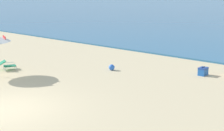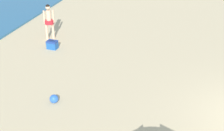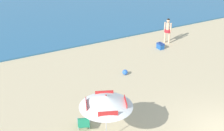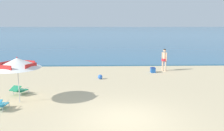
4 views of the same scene
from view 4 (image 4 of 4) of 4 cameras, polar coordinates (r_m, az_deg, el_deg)
The scene contains 7 objects.
ground_plane at distance 9.46m, azimuth 3.16°, elevation -12.90°, with size 800.00×800.00×0.00m, color #D1BA8E.
ocean_water at distance 420.97m, azimuth -1.77°, elevation 9.15°, with size 800.00×800.00×0.10m, color #2D668E.
beach_umbrella_striped_main at distance 11.81m, azimuth -22.08°, elevation 0.53°, with size 2.99×3.00×2.21m.
lounge_chair_beside_umbrella at distance 13.44m, azimuth -21.71°, elevation -5.50°, with size 0.82×1.01×0.52m.
person_standing_near_shore at distance 19.40m, azimuth 12.62°, elevation 1.76°, with size 0.44×0.47×1.80m.
cooler_box at distance 18.67m, azimuth 9.93°, elevation -1.06°, with size 0.35×0.50×0.43m.
beach_ball at distance 16.14m, azimuth -2.90°, elevation -2.78°, with size 0.32×0.32×0.32m, color blue.
Camera 4 is at (-0.79, -8.70, 3.62)m, focal length 37.56 mm.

